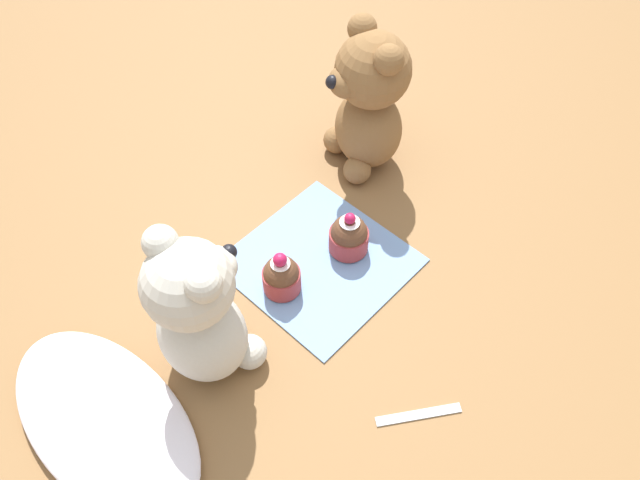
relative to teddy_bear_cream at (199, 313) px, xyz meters
name	(u,v)px	position (x,y,z in m)	size (l,w,h in m)	color
ground_plane	(320,263)	(0.00, -0.21, -0.11)	(4.00, 4.00, 0.00)	olive
knitted_placemat	(320,262)	(0.00, -0.21, -0.11)	(0.23, 0.23, 0.01)	#7A9ED1
tulle_cloth	(105,419)	(0.03, 0.15, -0.10)	(0.31, 0.16, 0.03)	silver
teddy_bear_cream	(199,313)	(0.00, 0.00, 0.00)	(0.12, 0.12, 0.24)	beige
teddy_bear_tan	(368,102)	(0.09, -0.41, 0.01)	(0.15, 0.14, 0.25)	olive
cupcake_near_cream_bear	(281,276)	(0.01, -0.14, -0.08)	(0.05, 0.05, 0.08)	#993333
cupcake_near_tan_bear	(349,236)	(-0.01, -0.25, -0.08)	(0.06, 0.06, 0.08)	#993333
teaspoon	(419,414)	(-0.25, -0.12, -0.11)	(0.11, 0.01, 0.01)	silver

